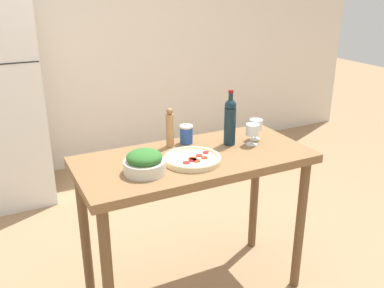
{
  "coord_description": "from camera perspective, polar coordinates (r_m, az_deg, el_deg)",
  "views": [
    {
      "loc": [
        -0.98,
        -1.94,
        1.82
      ],
      "look_at": [
        0.0,
        0.03,
        0.97
      ],
      "focal_mm": 40.0,
      "sensor_mm": 36.0,
      "label": 1
    }
  ],
  "objects": [
    {
      "name": "wall_back",
      "position": [
        4.34,
        -13.54,
        13.74
      ],
      "size": [
        6.4,
        0.09,
        2.6
      ],
      "color": "silver",
      "rests_on": "ground_plane"
    },
    {
      "name": "prep_counter",
      "position": [
        2.41,
        0.32,
        -4.33
      ],
      "size": [
        1.3,
        0.6,
        0.91
      ],
      "color": "brown",
      "rests_on": "ground_plane"
    },
    {
      "name": "wine_bottle",
      "position": [
        2.49,
        5.09,
        3.13
      ],
      "size": [
        0.07,
        0.07,
        0.33
      ],
      "color": "#142833",
      "rests_on": "prep_counter"
    },
    {
      "name": "wine_glass_near",
      "position": [
        2.51,
        8.04,
        1.78
      ],
      "size": [
        0.08,
        0.08,
        0.13
      ],
      "color": "silver",
      "rests_on": "prep_counter"
    },
    {
      "name": "salad_bowl",
      "position": [
        2.15,
        -6.34,
        -2.45
      ],
      "size": [
        0.21,
        0.21,
        0.12
      ],
      "color": "silver",
      "rests_on": "prep_counter"
    },
    {
      "name": "pepper_mill",
      "position": [
        2.46,
        -2.97,
        2.13
      ],
      "size": [
        0.05,
        0.05,
        0.23
      ],
      "color": "#AD7F51",
      "rests_on": "prep_counter"
    },
    {
      "name": "wine_glass_far",
      "position": [
        2.6,
        8.51,
        2.43
      ],
      "size": [
        0.08,
        0.08,
        0.13
      ],
      "color": "silver",
      "rests_on": "prep_counter"
    },
    {
      "name": "salt_canister",
      "position": [
        2.52,
        -0.76,
        1.31
      ],
      "size": [
        0.08,
        0.08,
        0.11
      ],
      "color": "#284CA3",
      "rests_on": "prep_counter"
    },
    {
      "name": "homemade_pizza",
      "position": [
        2.28,
        0.08,
        -1.99
      ],
      "size": [
        0.31,
        0.31,
        0.03
      ],
      "color": "beige",
      "rests_on": "prep_counter"
    }
  ]
}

